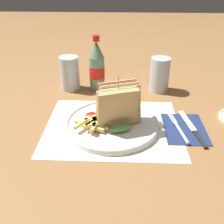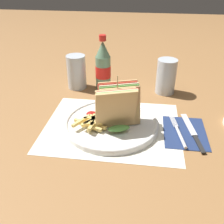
{
  "view_description": "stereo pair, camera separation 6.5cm",
  "coord_description": "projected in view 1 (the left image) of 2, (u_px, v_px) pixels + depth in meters",
  "views": [
    {
      "loc": [
        0.01,
        -0.65,
        0.45
      ],
      "look_at": [
        -0.02,
        0.05,
        0.04
      ],
      "focal_mm": 42.0,
      "sensor_mm": 36.0,
      "label": 1
    },
    {
      "loc": [
        0.07,
        -0.64,
        0.45
      ],
      "look_at": [
        -0.02,
        0.05,
        0.04
      ],
      "focal_mm": 42.0,
      "sensor_mm": 36.0,
      "label": 2
    }
  ],
  "objects": [
    {
      "name": "ketchup_blob",
      "position": [
        91.0,
        115.0,
        0.82
      ],
      "size": [
        0.04,
        0.03,
        0.01
      ],
      "color": "maroon",
      "rests_on": "plate_main"
    },
    {
      "name": "napkin",
      "position": [
        184.0,
        128.0,
        0.8
      ],
      "size": [
        0.12,
        0.17,
        0.0
      ],
      "color": "navy",
      "rests_on": "ground_plane"
    },
    {
      "name": "knife",
      "position": [
        192.0,
        128.0,
        0.79
      ],
      "size": [
        0.05,
        0.2,
        0.0
      ],
      "rotation": [
        0.0,
        0.0,
        0.17
      ],
      "color": "black",
      "rests_on": "napkin"
    },
    {
      "name": "glass_far",
      "position": [
        70.0,
        75.0,
        1.02
      ],
      "size": [
        0.07,
        0.07,
        0.13
      ],
      "color": "silver",
      "rests_on": "ground_plane"
    },
    {
      "name": "fries_pile",
      "position": [
        93.0,
        123.0,
        0.77
      ],
      "size": [
        0.11,
        0.09,
        0.02
      ],
      "color": "#E5C166",
      "rests_on": "plate_main"
    },
    {
      "name": "coke_bottle_near",
      "position": [
        97.0,
        67.0,
        1.0
      ],
      "size": [
        0.06,
        0.06,
        0.21
      ],
      "color": "slate",
      "rests_on": "ground_plane"
    },
    {
      "name": "fork",
      "position": [
        180.0,
        129.0,
        0.78
      ],
      "size": [
        0.04,
        0.17,
        0.01
      ],
      "rotation": [
        0.0,
        0.0,
        0.17
      ],
      "color": "silver",
      "rests_on": "napkin"
    },
    {
      "name": "placemat",
      "position": [
        113.0,
        126.0,
        0.81
      ],
      "size": [
        0.41,
        0.33,
        0.0
      ],
      "color": "silver",
      "rests_on": "ground_plane"
    },
    {
      "name": "glass_near",
      "position": [
        159.0,
        77.0,
        1.0
      ],
      "size": [
        0.07,
        0.07,
        0.13
      ],
      "color": "silver",
      "rests_on": "ground_plane"
    },
    {
      "name": "ground_plane",
      "position": [
        118.0,
        131.0,
        0.79
      ],
      "size": [
        4.0,
        4.0,
        0.0
      ],
      "primitive_type": "plane",
      "color": "olive"
    },
    {
      "name": "plate_main",
      "position": [
        112.0,
        124.0,
        0.81
      ],
      "size": [
        0.29,
        0.29,
        0.02
      ],
      "color": "white",
      "rests_on": "ground_plane"
    },
    {
      "name": "club_sandwich",
      "position": [
        119.0,
        106.0,
        0.77
      ],
      "size": [
        0.14,
        0.13,
        0.16
      ],
      "color": "tan",
      "rests_on": "plate_main"
    }
  ]
}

